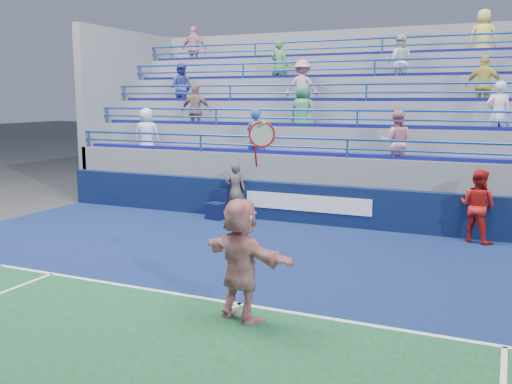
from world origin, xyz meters
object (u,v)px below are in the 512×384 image
at_px(ball_girl, 477,206).
at_px(line_judge, 236,191).
at_px(judge_chair, 217,210).
at_px(tennis_player, 241,259).

bearing_deg(ball_girl, line_judge, 22.34).
relative_size(judge_chair, ball_girl, 0.48).
distance_m(judge_chair, ball_girl, 6.99).
relative_size(judge_chair, tennis_player, 0.27).
height_order(judge_chair, ball_girl, ball_girl).
relative_size(tennis_player, ball_girl, 1.75).
distance_m(tennis_player, line_judge, 7.59).
distance_m(tennis_player, ball_girl, 7.37).
bearing_deg(tennis_player, ball_girl, 65.37).
xyz_separation_m(judge_chair, line_judge, (0.47, 0.27, 0.55)).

